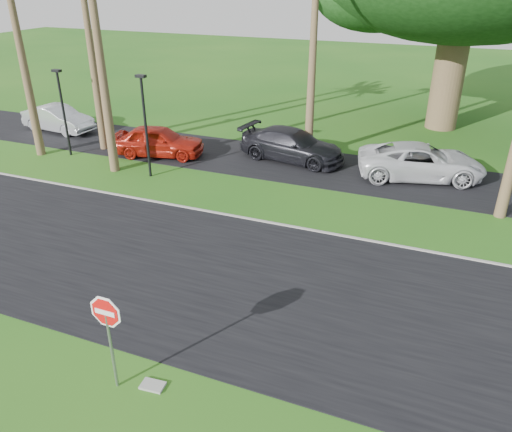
{
  "coord_description": "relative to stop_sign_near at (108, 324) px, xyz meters",
  "views": [
    {
      "loc": [
        6.71,
        -9.79,
        8.65
      ],
      "look_at": [
        1.52,
        3.05,
        1.8
      ],
      "focal_mm": 35.0,
      "sensor_mm": 36.0,
      "label": 1
    }
  ],
  "objects": [
    {
      "name": "car_red",
      "position": [
        -7.62,
        14.09,
        -0.99
      ],
      "size": [
        4.9,
        2.85,
        1.57
      ],
      "primitive_type": "imported",
      "rotation": [
        0.0,
        0.0,
        1.8
      ],
      "color": "#A1190D",
      "rests_on": "ground"
    },
    {
      "name": "road",
      "position": [
        -0.5,
        5.0,
        -1.76
      ],
      "size": [
        120.0,
        8.0,
        0.02
      ],
      "primitive_type": "cube",
      "color": "black",
      "rests_on": "ground"
    },
    {
      "name": "streetlight_left",
      "position": [
        -12.0,
        12.5,
        0.72
      ],
      "size": [
        0.45,
        0.25,
        4.34
      ],
      "color": "black",
      "rests_on": "ground"
    },
    {
      "name": "car_silver",
      "position": [
        -15.48,
        15.64,
        -1.03
      ],
      "size": [
        4.65,
        2.0,
        1.49
      ],
      "primitive_type": "imported",
      "rotation": [
        0.0,
        0.0,
        1.48
      ],
      "color": "silver",
      "rests_on": "ground"
    },
    {
      "name": "ground",
      "position": [
        -0.5,
        3.0,
        -1.77
      ],
      "size": [
        120.0,
        120.0,
        0.0
      ],
      "primitive_type": "plane",
      "color": "#1C5515",
      "rests_on": "ground"
    },
    {
      "name": "curb",
      "position": [
        -0.5,
        9.05,
        -1.74
      ],
      "size": [
        120.0,
        0.12,
        0.06
      ],
      "primitive_type": "cube",
      "color": "gray",
      "rests_on": "ground"
    },
    {
      "name": "streetlight_right",
      "position": [
        -6.5,
        11.5,
        0.88
      ],
      "size": [
        0.45,
        0.25,
        4.64
      ],
      "color": "black",
      "rests_on": "ground"
    },
    {
      "name": "stop_sign_near",
      "position": [
        0.0,
        0.0,
        0.0
      ],
      "size": [
        1.05,
        0.07,
        2.62
      ],
      "color": "gray",
      "rests_on": "ground"
    },
    {
      "name": "car_minivan",
      "position": [
        5.15,
        15.96,
        -0.99
      ],
      "size": [
        6.13,
        3.96,
        1.57
      ],
      "primitive_type": "imported",
      "rotation": [
        0.0,
        0.0,
        1.83
      ],
      "color": "silver",
      "rests_on": "ground"
    },
    {
      "name": "utility_slab",
      "position": [
        0.78,
        0.27,
        -1.74
      ],
      "size": [
        0.58,
        0.4,
        0.06
      ],
      "primitive_type": "cube",
      "rotation": [
        0.0,
        0.0,
        0.09
      ],
      "color": "gray",
      "rests_on": "ground"
    },
    {
      "name": "parking_strip",
      "position": [
        -0.5,
        15.5,
        -1.76
      ],
      "size": [
        120.0,
        5.0,
        0.02
      ],
      "primitive_type": "cube",
      "color": "black",
      "rests_on": "ground"
    },
    {
      "name": "car_dark",
      "position": [
        -1.07,
        16.03,
        -0.99
      ],
      "size": [
        5.64,
        2.98,
        1.56
      ],
      "primitive_type": "imported",
      "rotation": [
        0.0,
        0.0,
        1.42
      ],
      "color": "black",
      "rests_on": "ground"
    }
  ]
}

